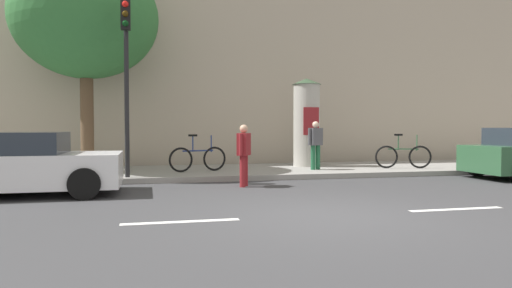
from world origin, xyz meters
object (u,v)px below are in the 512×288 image
traffic_light (126,60)px  parked_car_red (11,165)px  street_tree (86,18)px  bicycle_leaning (403,156)px  poster_column (307,122)px  bicycle_upright (198,158)px  pedestrian_near_pole (316,142)px  pedestrian_with_backpack (244,151)px

traffic_light → parked_car_red: traffic_light is taller
street_tree → bicycle_leaning: (9.63, -1.57, -4.16)m
poster_column → traffic_light: bearing=-157.8°
bicycle_upright → poster_column: bearing=16.2°
poster_column → parked_car_red: 8.97m
pedestrian_near_pole → poster_column: bearing=83.1°
traffic_light → pedestrian_near_pole: size_ratio=3.06×
poster_column → street_tree: street_tree is taller
traffic_light → street_tree: bearing=117.7°
street_tree → pedestrian_with_backpack: size_ratio=4.23×
pedestrian_near_pole → street_tree: bearing=168.8°
poster_column → pedestrian_near_pole: 1.43m
pedestrian_with_backpack → bicycle_upright: pedestrian_with_backpack is taller
traffic_light → pedestrian_with_backpack: (2.80, -1.31, -2.30)m
pedestrian_with_backpack → parked_car_red: pedestrian_with_backpack is taller
parked_car_red → pedestrian_with_backpack: bearing=4.5°
pedestrian_with_backpack → bicycle_upright: (-0.85, 2.54, -0.34)m
poster_column → street_tree: 7.59m
poster_column → parked_car_red: size_ratio=0.67×
traffic_light → street_tree: street_tree is taller
pedestrian_with_backpack → parked_car_red: size_ratio=0.35×
street_tree → bicycle_upright: size_ratio=3.70×
traffic_light → bicycle_leaning: size_ratio=2.62×
pedestrian_near_pole → bicycle_leaning: (2.85, -0.23, -0.46)m
pedestrian_near_pole → parked_car_red: bearing=-160.5°
parked_car_red → poster_column: bearing=26.8°
poster_column → bicycle_leaning: bearing=-29.0°
pedestrian_near_pole → bicycle_upright: 3.61m
pedestrian_with_backpack → parked_car_red: (-5.07, -0.40, -0.22)m
traffic_light → bicycle_upright: 3.50m
bicycle_leaning → street_tree: bearing=170.8°
pedestrian_with_backpack → bicycle_leaning: size_ratio=0.88×
pedestrian_with_backpack → bicycle_leaning: pedestrian_with_backpack is taller
bicycle_upright → pedestrian_with_backpack: bearing=-71.5°
parked_car_red → bicycle_upright: bearing=34.9°
traffic_light → poster_column: (5.68, 2.32, -1.55)m
street_tree → parked_car_red: size_ratio=1.47×
bicycle_leaning → bicycle_upright: (-6.43, 0.41, 0.00)m
traffic_light → poster_column: 6.33m
pedestrian_with_backpack → bicycle_leaning: 5.98m
traffic_light → parked_car_red: (-2.28, -1.71, -2.52)m
bicycle_upright → parked_car_red: bearing=-145.1°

